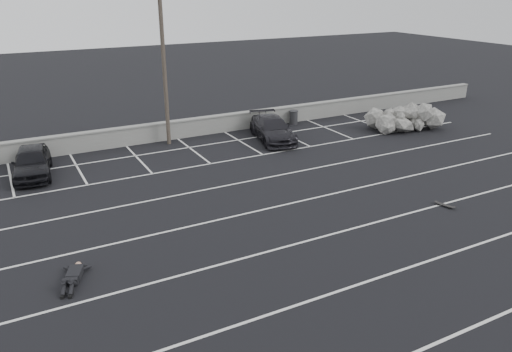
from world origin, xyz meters
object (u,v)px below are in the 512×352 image
car_right (273,129)px  utility_pole (164,69)px  trash_bin (294,117)px  car_left (32,162)px  person (75,270)px  riprap_pile (403,121)px  skateboard (445,205)px

car_right → utility_pole: (-5.51, 2.12, 3.53)m
trash_bin → car_right: bearing=-140.9°
car_left → utility_pole: utility_pole is taller
person → car_left: bearing=113.1°
car_left → trash_bin: car_left is taller
car_left → riprap_pile: riprap_pile is taller
person → car_right: bearing=59.2°
skateboard → riprap_pile: bearing=39.6°
trash_bin → skateboard: bearing=-95.5°
utility_pole → trash_bin: utility_pole is taller
riprap_pile → skateboard: riprap_pile is taller
person → skateboard: bearing=15.0°
car_left → car_right: bearing=6.5°
car_left → trash_bin: (15.65, 2.01, -0.23)m
car_right → riprap_pile: riprap_pile is taller
person → riprap_pile: bearing=42.5°
car_left → skateboard: bearing=-31.0°
car_left → skateboard: size_ratio=5.59×
utility_pole → person: utility_pole is taller
car_left → car_right: (12.76, -0.34, -0.03)m
car_right → skateboard: car_right is taller
utility_pole → skateboard: (7.09, -13.40, -4.12)m
trash_bin → skateboard: 13.69m
car_left → skateboard: car_left is taller
utility_pole → skateboard: 15.71m
person → skateboard: person is taller
trash_bin → person: 19.51m
car_left → skateboard: 18.47m
utility_pole → skateboard: bearing=-62.1°
car_right → person: size_ratio=1.86×
riprap_pile → person: (-20.81, -7.87, -0.28)m
riprap_pile → trash_bin: bearing=142.8°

